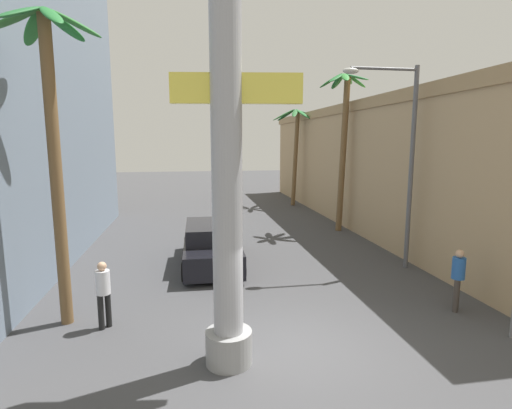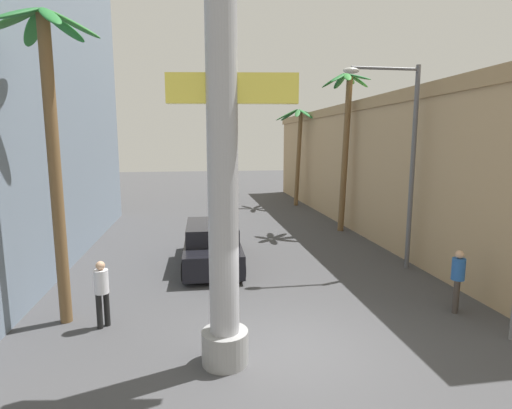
{
  "view_description": "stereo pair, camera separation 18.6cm",
  "coord_description": "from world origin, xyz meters",
  "px_view_note": "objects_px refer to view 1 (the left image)",
  "views": [
    {
      "loc": [
        -2.25,
        -7.97,
        4.55
      ],
      "look_at": [
        0.0,
        5.24,
        2.43
      ],
      "focal_mm": 28.0,
      "sensor_mm": 36.0,
      "label": 1
    },
    {
      "loc": [
        -2.07,
        -8.0,
        4.55
      ],
      "look_at": [
        0.0,
        5.24,
        2.43
      ],
      "focal_mm": 28.0,
      "sensor_mm": 36.0,
      "label": 2
    }
  ],
  "objects_px": {
    "palm_tree_far_right": "(295,140)",
    "pedestrian_by_sign": "(458,275)",
    "car_lead": "(212,245)",
    "palm_tree_mid_right": "(343,129)",
    "pedestrian_curb_left": "(103,290)",
    "palm_tree_near_left": "(52,125)",
    "neon_sign_pole": "(227,106)",
    "street_lamp": "(401,148)"
  },
  "relations": [
    {
      "from": "palm_tree_far_right",
      "to": "neon_sign_pole",
      "type": "bearing_deg",
      "value": -108.75
    },
    {
      "from": "neon_sign_pole",
      "to": "pedestrian_curb_left",
      "type": "distance_m",
      "value": 5.51
    },
    {
      "from": "neon_sign_pole",
      "to": "palm_tree_mid_right",
      "type": "xyz_separation_m",
      "value": [
        6.97,
        11.6,
        -0.05
      ]
    },
    {
      "from": "palm_tree_mid_right",
      "to": "car_lead",
      "type": "bearing_deg",
      "value": -145.6
    },
    {
      "from": "neon_sign_pole",
      "to": "pedestrian_curb_left",
      "type": "height_order",
      "value": "neon_sign_pole"
    },
    {
      "from": "neon_sign_pole",
      "to": "palm_tree_mid_right",
      "type": "relative_size",
      "value": 1.34
    },
    {
      "from": "palm_tree_near_left",
      "to": "neon_sign_pole",
      "type": "bearing_deg",
      "value": -33.37
    },
    {
      "from": "neon_sign_pole",
      "to": "palm_tree_near_left",
      "type": "distance_m",
      "value": 4.65
    },
    {
      "from": "car_lead",
      "to": "pedestrian_by_sign",
      "type": "height_order",
      "value": "pedestrian_by_sign"
    },
    {
      "from": "car_lead",
      "to": "palm_tree_mid_right",
      "type": "bearing_deg",
      "value": 34.4
    },
    {
      "from": "car_lead",
      "to": "palm_tree_near_left",
      "type": "bearing_deg",
      "value": -132.38
    },
    {
      "from": "pedestrian_by_sign",
      "to": "car_lead",
      "type": "bearing_deg",
      "value": 139.89
    },
    {
      "from": "palm_tree_near_left",
      "to": "pedestrian_curb_left",
      "type": "relative_size",
      "value": 4.49
    },
    {
      "from": "pedestrian_curb_left",
      "to": "palm_tree_near_left",
      "type": "bearing_deg",
      "value": 155.19
    },
    {
      "from": "palm_tree_near_left",
      "to": "palm_tree_far_right",
      "type": "bearing_deg",
      "value": 58.55
    },
    {
      "from": "neon_sign_pole",
      "to": "street_lamp",
      "type": "bearing_deg",
      "value": 38.82
    },
    {
      "from": "palm_tree_near_left",
      "to": "street_lamp",
      "type": "bearing_deg",
      "value": 14.74
    },
    {
      "from": "palm_tree_near_left",
      "to": "pedestrian_by_sign",
      "type": "xyz_separation_m",
      "value": [
        10.22,
        -1.0,
        -3.94
      ]
    },
    {
      "from": "car_lead",
      "to": "pedestrian_by_sign",
      "type": "relative_size",
      "value": 2.94
    },
    {
      "from": "palm_tree_far_right",
      "to": "pedestrian_by_sign",
      "type": "distance_m",
      "value": 18.79
    },
    {
      "from": "street_lamp",
      "to": "car_lead",
      "type": "xyz_separation_m",
      "value": [
        -6.55,
        1.54,
        -3.6
      ]
    },
    {
      "from": "palm_tree_far_right",
      "to": "pedestrian_by_sign",
      "type": "relative_size",
      "value": 4.0
    },
    {
      "from": "palm_tree_far_right",
      "to": "pedestrian_curb_left",
      "type": "height_order",
      "value": "palm_tree_far_right"
    },
    {
      "from": "palm_tree_near_left",
      "to": "pedestrian_curb_left",
      "type": "bearing_deg",
      "value": -24.81
    },
    {
      "from": "street_lamp",
      "to": "pedestrian_by_sign",
      "type": "height_order",
      "value": "street_lamp"
    },
    {
      "from": "palm_tree_far_right",
      "to": "pedestrian_by_sign",
      "type": "xyz_separation_m",
      "value": [
        -0.44,
        -18.42,
        -3.68
      ]
    },
    {
      "from": "neon_sign_pole",
      "to": "palm_tree_near_left",
      "type": "relative_size",
      "value": 1.39
    },
    {
      "from": "car_lead",
      "to": "pedestrian_curb_left",
      "type": "xyz_separation_m",
      "value": [
        -2.9,
        -4.77,
        0.25
      ]
    },
    {
      "from": "street_lamp",
      "to": "pedestrian_curb_left",
      "type": "xyz_separation_m",
      "value": [
        -9.45,
        -3.23,
        -3.35
      ]
    },
    {
      "from": "street_lamp",
      "to": "pedestrian_curb_left",
      "type": "relative_size",
      "value": 4.21
    },
    {
      "from": "street_lamp",
      "to": "palm_tree_far_right",
      "type": "relative_size",
      "value": 1.04
    },
    {
      "from": "neon_sign_pole",
      "to": "pedestrian_by_sign",
      "type": "xyz_separation_m",
      "value": [
        6.34,
        1.55,
        -4.21
      ]
    },
    {
      "from": "neon_sign_pole",
      "to": "street_lamp",
      "type": "xyz_separation_m",
      "value": [
        6.6,
        5.31,
        -0.88
      ]
    },
    {
      "from": "palm_tree_mid_right",
      "to": "pedestrian_curb_left",
      "type": "bearing_deg",
      "value": -135.94
    },
    {
      "from": "street_lamp",
      "to": "pedestrian_by_sign",
      "type": "bearing_deg",
      "value": -93.94
    },
    {
      "from": "street_lamp",
      "to": "palm_tree_mid_right",
      "type": "bearing_deg",
      "value": 86.57
    },
    {
      "from": "pedestrian_curb_left",
      "to": "pedestrian_by_sign",
      "type": "bearing_deg",
      "value": -3.29
    },
    {
      "from": "palm_tree_mid_right",
      "to": "palm_tree_near_left",
      "type": "height_order",
      "value": "palm_tree_mid_right"
    },
    {
      "from": "neon_sign_pole",
      "to": "palm_tree_near_left",
      "type": "height_order",
      "value": "neon_sign_pole"
    },
    {
      "from": "palm_tree_near_left",
      "to": "pedestrian_curb_left",
      "type": "xyz_separation_m",
      "value": [
        1.02,
        -0.47,
        -3.95
      ]
    },
    {
      "from": "neon_sign_pole",
      "to": "street_lamp",
      "type": "distance_m",
      "value": 8.51
    },
    {
      "from": "neon_sign_pole",
      "to": "palm_tree_far_right",
      "type": "xyz_separation_m",
      "value": [
        6.78,
        19.98,
        -0.53
      ]
    }
  ]
}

